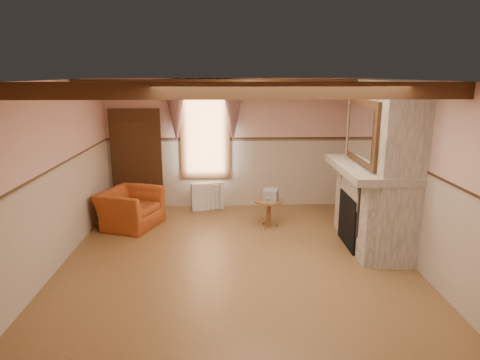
{
  "coord_description": "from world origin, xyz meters",
  "views": [
    {
      "loc": [
        -0.16,
        -6.27,
        2.89
      ],
      "look_at": [
        0.08,
        0.8,
        1.13
      ],
      "focal_mm": 32.0,
      "sensor_mm": 36.0,
      "label": 1
    }
  ],
  "objects_px": {
    "side_table": "(269,213)",
    "mantel_clock": "(358,151)",
    "bowl": "(370,162)",
    "radiator": "(207,196)",
    "oil_lamp": "(361,151)",
    "armchair": "(130,208)"
  },
  "relations": [
    {
      "from": "armchair",
      "to": "bowl",
      "type": "height_order",
      "value": "bowl"
    },
    {
      "from": "radiator",
      "to": "mantel_clock",
      "type": "bearing_deg",
      "value": -40.52
    },
    {
      "from": "bowl",
      "to": "oil_lamp",
      "type": "bearing_deg",
      "value": 90.0
    },
    {
      "from": "oil_lamp",
      "to": "side_table",
      "type": "bearing_deg",
      "value": 165.92
    },
    {
      "from": "armchair",
      "to": "side_table",
      "type": "xyz_separation_m",
      "value": [
        2.67,
        -0.14,
        -0.08
      ]
    },
    {
      "from": "mantel_clock",
      "to": "side_table",
      "type": "bearing_deg",
      "value": 172.03
    },
    {
      "from": "radiator",
      "to": "mantel_clock",
      "type": "distance_m",
      "value": 3.36
    },
    {
      "from": "armchair",
      "to": "mantel_clock",
      "type": "distance_m",
      "value": 4.43
    },
    {
      "from": "radiator",
      "to": "bowl",
      "type": "relative_size",
      "value": 1.84
    },
    {
      "from": "side_table",
      "to": "oil_lamp",
      "type": "bearing_deg",
      "value": -14.08
    },
    {
      "from": "armchair",
      "to": "side_table",
      "type": "bearing_deg",
      "value": -72.6
    },
    {
      "from": "side_table",
      "to": "mantel_clock",
      "type": "height_order",
      "value": "mantel_clock"
    },
    {
      "from": "side_table",
      "to": "bowl",
      "type": "bearing_deg",
      "value": -29.7
    },
    {
      "from": "oil_lamp",
      "to": "mantel_clock",
      "type": "bearing_deg",
      "value": 90.0
    },
    {
      "from": "side_table",
      "to": "mantel_clock",
      "type": "bearing_deg",
      "value": -7.97
    },
    {
      "from": "armchair",
      "to": "bowl",
      "type": "xyz_separation_m",
      "value": [
        4.26,
        -1.05,
        1.11
      ]
    },
    {
      "from": "oil_lamp",
      "to": "bowl",
      "type": "bearing_deg",
      "value": -90.0
    },
    {
      "from": "bowl",
      "to": "mantel_clock",
      "type": "height_order",
      "value": "mantel_clock"
    },
    {
      "from": "radiator",
      "to": "mantel_clock",
      "type": "height_order",
      "value": "mantel_clock"
    },
    {
      "from": "side_table",
      "to": "oil_lamp",
      "type": "xyz_separation_m",
      "value": [
        1.58,
        -0.4,
        1.29
      ]
    },
    {
      "from": "side_table",
      "to": "bowl",
      "type": "height_order",
      "value": "bowl"
    },
    {
      "from": "armchair",
      "to": "oil_lamp",
      "type": "distance_m",
      "value": 4.45
    }
  ]
}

